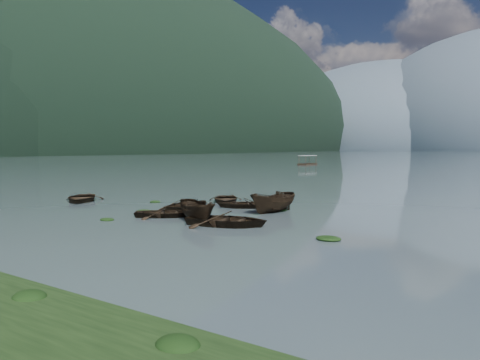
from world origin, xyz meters
The scene contains 20 objects.
ground_plane centered at (0.00, 0.00, 0.00)m, with size 2400.00×2400.00×0.00m, color #48575B.
left_ridge_far centered at (-480.00, 250.00, 0.00)m, with size 560.00×1400.00×380.00m, color black.
haze_mtn_a centered at (-260.00, 900.00, 0.00)m, with size 520.00×520.00×280.00m, color #475666.
rowboat_0 centered at (-12.41, 5.60, 0.00)m, with size 3.42×4.79×0.99m, color black.
rowboat_1 centered at (-0.03, 3.26, 0.00)m, with size 2.99×4.19×0.87m, color black.
rowboat_2 centered at (3.07, 2.88, 0.00)m, with size 1.59×4.23×1.63m, color black.
rowboat_3 centered at (-1.29, 7.17, 0.00)m, with size 3.53×4.94×1.02m, color black.
rowboat_4 centered at (5.55, 2.66, 0.00)m, with size 3.59×5.03×1.04m, color black.
rowboat_5 centered at (4.93, 9.13, 0.00)m, with size 1.70×4.52×1.75m, color black.
rowboat_6 centered at (-1.81, 12.39, 0.00)m, with size 3.10×4.34×0.90m, color black.
rowboat_7 centered at (1.58, 10.39, 0.00)m, with size 3.10×4.34×0.90m, color black.
weed_clump_0 centered at (-2.76, 3.87, 0.00)m, with size 1.25×1.02×0.27m, color black.
weed_clump_1 centered at (1.03, 5.84, 0.00)m, with size 1.05×0.84×0.23m, color black.
weed_clump_2 centered at (-2.01, -0.11, 0.00)m, with size 1.02×0.82×0.22m, color black.
weed_clump_3 centered at (4.86, 10.25, 0.00)m, with size 0.99×0.84×0.22m, color black.
weed_clump_4 centered at (12.38, 2.08, 0.00)m, with size 1.32×1.05×0.27m, color black.
weed_clump_5 centered at (-6.63, 8.79, 0.00)m, with size 1.01×0.82×0.21m, color black.
weed_clump_6 centered at (-0.22, 6.53, 0.00)m, with size 1.02×0.85×0.21m, color black.
weed_clump_7 centered at (3.23, 12.82, 0.00)m, with size 1.26×1.01×0.27m, color black.
pontoon_left centered at (-36.08, 96.24, 0.00)m, with size 2.67×6.40×2.45m, color black, non-canonical shape.
Camera 1 is at (22.08, -19.68, 4.67)m, focal length 35.00 mm.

